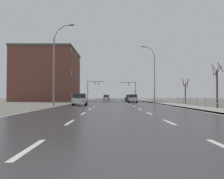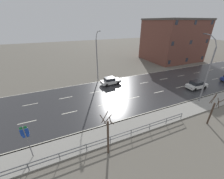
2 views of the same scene
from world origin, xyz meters
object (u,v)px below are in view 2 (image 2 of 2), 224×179
street_lamp_midground (207,72)px  car_far_left (197,85)px  highway_sign (27,138)px  car_near_right (110,81)px  street_lamp_left_bank (97,58)px  brick_building (173,40)px

street_lamp_midground → car_far_left: street_lamp_midground is taller
highway_sign → car_near_right: 18.79m
highway_sign → car_far_left: highway_sign is taller
highway_sign → car_near_right: size_ratio=0.91×
street_lamp_left_bank → car_far_left: size_ratio=2.50×
highway_sign → street_lamp_midground: bearing=92.2°
car_near_right → car_far_left: bearing=57.3°
car_near_right → street_lamp_midground: bearing=39.5°
street_lamp_left_bank → car_far_left: street_lamp_left_bank is taller
street_lamp_midground → street_lamp_left_bank: size_ratio=0.99×
car_near_right → highway_sign: bearing=-48.9°
street_lamp_left_bank → car_far_left: 20.31m
highway_sign → brick_building: size_ratio=0.23×
car_near_right → brick_building: (-11.46, 26.96, 5.54)m
brick_building → highway_sign: bearing=-59.0°
street_lamp_midground → brick_building: size_ratio=0.63×
car_far_left → highway_sign: bearing=-78.7°
highway_sign → street_lamp_left_bank: bearing=143.1°
street_lamp_midground → brick_building: 28.52m
street_lamp_left_bank → highway_sign: size_ratio=2.74×
street_lamp_left_bank → street_lamp_midground: bearing=39.9°
car_far_left → car_near_right: same height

